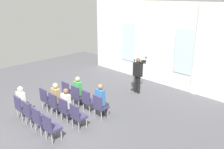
{
  "coord_description": "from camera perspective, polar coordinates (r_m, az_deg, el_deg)",
  "views": [
    {
      "loc": [
        7.05,
        -3.94,
        4.48
      ],
      "look_at": [
        0.13,
        3.02,
        1.17
      ],
      "focal_mm": 38.41,
      "sensor_mm": 36.0,
      "label": 1
    }
  ],
  "objects": [
    {
      "name": "rear_partition",
      "position": [
        12.6,
        10.07,
        7.37
      ],
      "size": [
        8.63,
        0.14,
        4.17
      ],
      "color": "silver",
      "rests_on": "ground"
    },
    {
      "name": "audience_r2_c0",
      "position": [
        9.53,
        -20.5,
        -5.86
      ],
      "size": [
        0.36,
        0.39,
        1.29
      ],
      "color": "#2D2D33",
      "rests_on": "ground"
    },
    {
      "name": "chair_r0_c0",
      "position": [
        10.49,
        -10.48,
        -3.78
      ],
      "size": [
        0.46,
        0.44,
        0.94
      ],
      "color": "#99999E",
      "rests_on": "ground"
    },
    {
      "name": "chair_r0_c2",
      "position": [
        9.48,
        -5.72,
        -6.03
      ],
      "size": [
        0.46,
        0.44,
        0.94
      ],
      "color": "#99999E",
      "rests_on": "ground"
    },
    {
      "name": "audience_r0_c3",
      "position": [
        8.97,
        -2.59,
        -5.89
      ],
      "size": [
        0.36,
        0.39,
        1.37
      ],
      "color": "#2D2D33",
      "rests_on": "ground"
    },
    {
      "name": "chair_r1_c0",
      "position": [
        9.99,
        -15.4,
        -5.34
      ],
      "size": [
        0.46,
        0.44,
        0.94
      ],
      "color": "#99999E",
      "rests_on": "ground"
    },
    {
      "name": "mic_stand",
      "position": [
        11.73,
        5.2,
        -2.12
      ],
      "size": [
        0.28,
        0.28,
        1.55
      ],
      "color": "black",
      "rests_on": "ground"
    },
    {
      "name": "chair_r2_c3",
      "position": [
        7.94,
        -14.41,
        -11.81
      ],
      "size": [
        0.46,
        0.44,
        0.94
      ],
      "color": "#99999E",
      "rests_on": "ground"
    },
    {
      "name": "chair_r1_c3",
      "position": [
        8.43,
        -8.27,
        -9.47
      ],
      "size": [
        0.46,
        0.44,
        0.94
      ],
      "color": "#99999E",
      "rests_on": "ground"
    },
    {
      "name": "chair_r0_c3",
      "position": [
        9.02,
        -2.94,
        -7.33
      ],
      "size": [
        0.46,
        0.44,
        0.94
      ],
      "color": "#99999E",
      "rests_on": "ground"
    },
    {
      "name": "chair_r1_c2",
      "position": [
        8.93,
        -10.94,
        -7.95
      ],
      "size": [
        0.46,
        0.44,
        0.94
      ],
      "color": "#99999E",
      "rests_on": "ground"
    },
    {
      "name": "chair_r2_c0",
      "position": [
        9.58,
        -20.82,
        -7.0
      ],
      "size": [
        0.46,
        0.44,
        0.94
      ],
      "color": "#99999E",
      "rests_on": "ground"
    },
    {
      "name": "audience_r1_c2",
      "position": [
        8.89,
        -10.57,
        -6.7
      ],
      "size": [
        0.36,
        0.39,
        1.3
      ],
      "color": "#2D2D33",
      "rests_on": "ground"
    },
    {
      "name": "ground_plane",
      "position": [
        9.23,
        -14.19,
        -11.0
      ],
      "size": [
        16.23,
        16.23,
        0.0
      ],
      "primitive_type": "plane",
      "color": "#4C4C51"
    },
    {
      "name": "chair_r1_c1",
      "position": [
        9.45,
        -13.3,
        -6.57
      ],
      "size": [
        0.46,
        0.44,
        0.94
      ],
      "color": "#99999E",
      "rests_on": "ground"
    },
    {
      "name": "speaker",
      "position": [
        11.21,
        6.18,
        0.42
      ],
      "size": [
        0.52,
        0.69,
        1.7
      ],
      "color": "black",
      "rests_on": "ground"
    },
    {
      "name": "chair_r2_c2",
      "position": [
        8.46,
        -16.84,
        -10.02
      ],
      "size": [
        0.46,
        0.44,
        0.94
      ],
      "color": "#99999E",
      "rests_on": "ground"
    },
    {
      "name": "chair_r2_c1",
      "position": [
        9.01,
        -18.96,
        -8.42
      ],
      "size": [
        0.46,
        0.44,
        0.94
      ],
      "color": "#99999E",
      "rests_on": "ground"
    },
    {
      "name": "audience_r1_c1",
      "position": [
        9.4,
        -12.97,
        -5.33
      ],
      "size": [
        0.36,
        0.39,
        1.33
      ],
      "color": "#2D2D33",
      "rests_on": "ground"
    },
    {
      "name": "chair_r0_c1",
      "position": [
        9.98,
        -8.22,
        -4.85
      ],
      "size": [
        0.46,
        0.44,
        0.94
      ],
      "color": "#99999E",
      "rests_on": "ground"
    },
    {
      "name": "audience_r0_c1",
      "position": [
        9.94,
        -7.9,
        -3.68
      ],
      "size": [
        0.36,
        0.39,
        1.32
      ],
      "color": "#2D2D33",
      "rests_on": "ground"
    }
  ]
}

